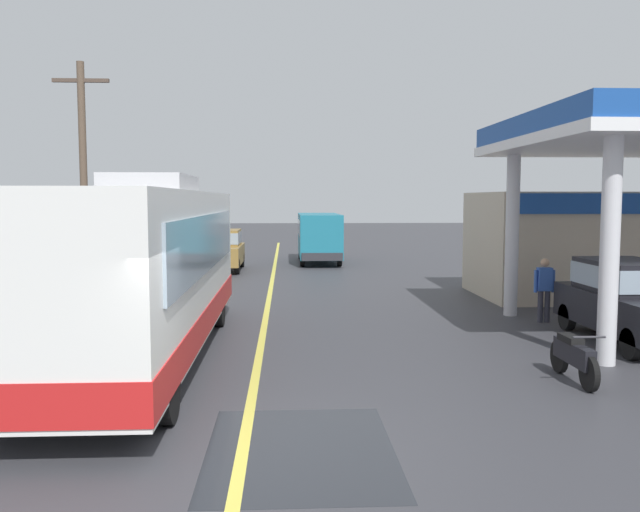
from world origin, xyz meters
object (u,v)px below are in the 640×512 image
car_trailing_behind_bus (223,248)px  pedestrian_near_pump (544,286)px  coach_bus_main (144,273)px  car_at_pump (629,297)px  minibus_opposing_lane (319,233)px  motorcycle_parked_forecourt (573,356)px

car_trailing_behind_bus → pedestrian_near_pump: bearing=-53.8°
coach_bus_main → pedestrian_near_pump: (9.47, 3.42, -0.79)m
car_at_pump → minibus_opposing_lane: (-5.93, 19.00, 0.46)m
car_at_pump → motorcycle_parked_forecourt: car_at_pump is taller
car_at_pump → car_trailing_behind_bus: size_ratio=1.00×
pedestrian_near_pump → car_trailing_behind_bus: 16.09m
coach_bus_main → minibus_opposing_lane: size_ratio=1.80×
minibus_opposing_lane → car_at_pump: bearing=-72.7°
car_at_pump → pedestrian_near_pump: car_at_pump is taller
coach_bus_main → motorcycle_parked_forecourt: coach_bus_main is taller
car_at_pump → minibus_opposing_lane: size_ratio=0.69×
coach_bus_main → car_trailing_behind_bus: size_ratio=2.63×
car_at_pump → car_trailing_behind_bus: bearing=124.0°
car_trailing_behind_bus → coach_bus_main: bearing=-89.9°
pedestrian_near_pump → motorcycle_parked_forecourt: bearing=-106.8°
motorcycle_parked_forecourt → car_trailing_behind_bus: size_ratio=0.43×
motorcycle_parked_forecourt → car_at_pump: bearing=49.6°
motorcycle_parked_forecourt → pedestrian_near_pump: (1.65, 5.47, 0.49)m
car_at_pump → car_trailing_behind_bus: 18.62m
motorcycle_parked_forecourt → minibus_opposing_lane: bearing=98.7°
pedestrian_near_pump → minibus_opposing_lane: bearing=106.8°
coach_bus_main → car_at_pump: size_ratio=2.63×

